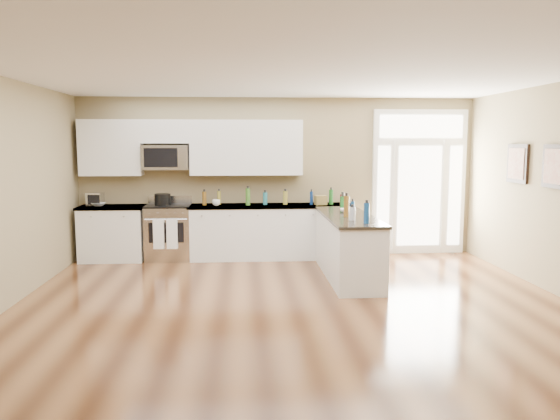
% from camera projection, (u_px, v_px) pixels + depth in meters
% --- Properties ---
extents(ground, '(8.00, 8.00, 0.00)m').
position_uv_depth(ground, '(302.00, 328.00, 5.94)').
color(ground, '#462613').
extents(room_shell, '(8.00, 8.00, 8.00)m').
position_uv_depth(room_shell, '(303.00, 171.00, 5.73)').
color(room_shell, '#8E7E5A').
rests_on(room_shell, ground).
extents(back_cabinet_left, '(1.10, 0.66, 0.94)m').
position_uv_depth(back_cabinet_left, '(113.00, 235.00, 9.35)').
color(back_cabinet_left, silver).
rests_on(back_cabinet_left, ground).
extents(back_cabinet_right, '(2.85, 0.66, 0.94)m').
position_uv_depth(back_cabinet_right, '(271.00, 233.00, 9.53)').
color(back_cabinet_right, silver).
rests_on(back_cabinet_right, ground).
extents(peninsula_cabinet, '(0.69, 2.32, 0.94)m').
position_uv_depth(peninsula_cabinet, '(348.00, 248.00, 8.17)').
color(peninsula_cabinet, silver).
rests_on(peninsula_cabinet, ground).
extents(upper_cabinet_left, '(1.04, 0.33, 0.95)m').
position_uv_depth(upper_cabinet_left, '(111.00, 148.00, 9.31)').
color(upper_cabinet_left, silver).
rests_on(upper_cabinet_left, room_shell).
extents(upper_cabinet_right, '(1.94, 0.33, 0.95)m').
position_uv_depth(upper_cabinet_right, '(246.00, 148.00, 9.47)').
color(upper_cabinet_right, silver).
rests_on(upper_cabinet_right, room_shell).
extents(upper_cabinet_short, '(0.82, 0.33, 0.40)m').
position_uv_depth(upper_cabinet_short, '(166.00, 132.00, 9.34)').
color(upper_cabinet_short, silver).
rests_on(upper_cabinet_short, room_shell).
extents(microwave, '(0.78, 0.41, 0.42)m').
position_uv_depth(microwave, '(166.00, 157.00, 9.36)').
color(microwave, silver).
rests_on(microwave, room_shell).
extents(entry_door, '(1.70, 0.10, 2.60)m').
position_uv_depth(entry_door, '(419.00, 182.00, 9.87)').
color(entry_door, white).
rests_on(entry_door, ground).
extents(wall_art_near, '(0.05, 0.58, 0.58)m').
position_uv_depth(wall_art_near, '(517.00, 164.00, 8.15)').
color(wall_art_near, black).
rests_on(wall_art_near, room_shell).
extents(wall_art_far, '(0.05, 0.58, 0.58)m').
position_uv_depth(wall_art_far, '(555.00, 166.00, 7.16)').
color(wall_art_far, black).
rests_on(wall_art_far, room_shell).
extents(kitchen_range, '(0.76, 0.68, 1.08)m').
position_uv_depth(kitchen_range, '(169.00, 232.00, 9.41)').
color(kitchen_range, silver).
rests_on(kitchen_range, ground).
extents(stockpot, '(0.28, 0.28, 0.21)m').
position_uv_depth(stockpot, '(163.00, 199.00, 9.30)').
color(stockpot, black).
rests_on(stockpot, kitchen_range).
extents(toaster_oven, '(0.29, 0.24, 0.22)m').
position_uv_depth(toaster_oven, '(95.00, 199.00, 9.35)').
color(toaster_oven, silver).
rests_on(toaster_oven, back_cabinet_left).
extents(cardboard_box, '(0.22, 0.18, 0.16)m').
position_uv_depth(cardboard_box, '(321.00, 200.00, 9.44)').
color(cardboard_box, olive).
rests_on(cardboard_box, back_cabinet_right).
extents(bowl_left, '(0.28, 0.28, 0.05)m').
position_uv_depth(bowl_left, '(99.00, 204.00, 9.28)').
color(bowl_left, white).
rests_on(bowl_left, back_cabinet_left).
extents(bowl_peninsula, '(0.21, 0.21, 0.06)m').
position_uv_depth(bowl_peninsula, '(346.00, 211.00, 8.41)').
color(bowl_peninsula, white).
rests_on(bowl_peninsula, peninsula_cabinet).
extents(cup_counter, '(0.17, 0.17, 0.10)m').
position_uv_depth(cup_counter, '(216.00, 203.00, 9.31)').
color(cup_counter, white).
rests_on(cup_counter, back_cabinet_right).
extents(counter_bottles, '(2.38, 2.43, 0.31)m').
position_uv_depth(counter_bottles, '(305.00, 202.00, 8.75)').
color(counter_bottles, '#19591E').
rests_on(counter_bottles, back_cabinet_right).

